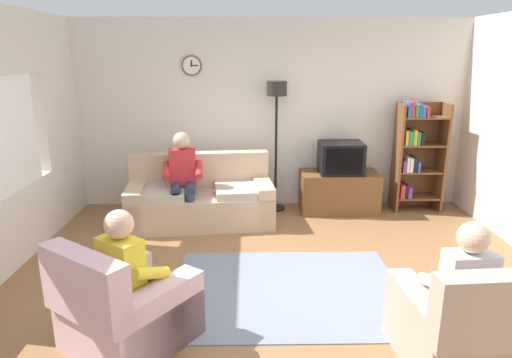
% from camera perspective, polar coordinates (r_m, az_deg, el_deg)
% --- Properties ---
extents(ground_plane, '(12.00, 12.00, 0.00)m').
position_cam_1_polar(ground_plane, '(4.54, 3.51, -13.66)').
color(ground_plane, '#8C603D').
extents(back_wall_assembly, '(6.20, 0.17, 2.70)m').
position_cam_1_polar(back_wall_assembly, '(6.67, 1.95, 8.15)').
color(back_wall_assembly, silver).
rests_on(back_wall_assembly, ground_plane).
extents(couch, '(1.98, 1.08, 0.90)m').
position_cam_1_polar(couch, '(6.11, -7.01, -2.65)').
color(couch, tan).
rests_on(couch, ground_plane).
extents(tv_stand, '(1.10, 0.56, 0.58)m').
position_cam_1_polar(tv_stand, '(6.62, 10.41, -1.58)').
color(tv_stand, brown).
rests_on(tv_stand, ground_plane).
extents(tv, '(0.60, 0.49, 0.44)m').
position_cam_1_polar(tv, '(6.47, 10.67, 2.66)').
color(tv, black).
rests_on(tv, tv_stand).
extents(bookshelf, '(0.68, 0.36, 1.58)m').
position_cam_1_polar(bookshelf, '(6.84, 19.50, 3.11)').
color(bookshelf, brown).
rests_on(bookshelf, ground_plane).
extents(floor_lamp, '(0.28, 0.28, 1.85)m').
position_cam_1_polar(floor_lamp, '(6.35, 2.60, 8.67)').
color(floor_lamp, black).
rests_on(floor_lamp, ground_plane).
extents(armchair_near_window, '(1.16, 1.18, 0.90)m').
position_cam_1_polar(armchair_near_window, '(3.77, -16.11, -15.78)').
color(armchair_near_window, beige).
rests_on(armchair_near_window, ground_plane).
extents(armchair_near_bookshelf, '(0.86, 0.93, 0.90)m').
position_cam_1_polar(armchair_near_bookshelf, '(3.74, 24.47, -17.00)').
color(armchair_near_bookshelf, tan).
rests_on(armchair_near_bookshelf, ground_plane).
extents(area_rug, '(2.20, 1.70, 0.01)m').
position_cam_1_polar(area_rug, '(4.51, 4.02, -13.82)').
color(area_rug, slate).
rests_on(area_rug, ground_plane).
extents(person_on_couch, '(0.54, 0.57, 1.24)m').
position_cam_1_polar(person_on_couch, '(5.92, -9.24, 0.56)').
color(person_on_couch, red).
rests_on(person_on_couch, ground_plane).
extents(person_in_left_armchair, '(0.62, 0.64, 1.12)m').
position_cam_1_polar(person_in_left_armchair, '(3.67, -15.39, -11.04)').
color(person_in_left_armchair, yellow).
rests_on(person_in_left_armchair, ground_plane).
extents(person_in_right_armchair, '(0.53, 0.56, 1.12)m').
position_cam_1_polar(person_in_right_armchair, '(3.65, 24.36, -12.09)').
color(person_in_right_armchair, silver).
rests_on(person_in_right_armchair, ground_plane).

